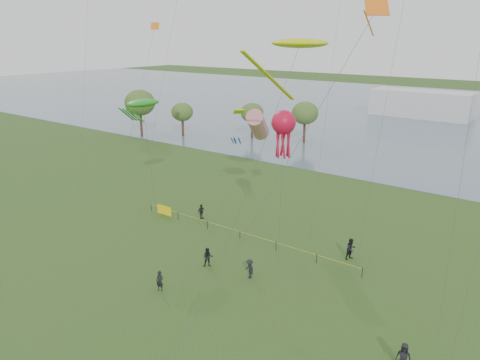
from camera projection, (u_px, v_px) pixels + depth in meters
The scene contains 15 objects.
ground_plane at pixel (143, 341), 29.04m from camera, with size 400.00×400.00×0.00m, color #203C13.
pavilion_left at pixel (421, 104), 107.41m from camera, with size 22.00×8.00×6.00m, color silver.
trees at pixel (205, 109), 84.26m from camera, with size 31.90×18.67×8.66m.
fence at pixel (191, 218), 46.91m from camera, with size 24.07×0.07×1.05m.
spectator_a at pixel (208, 257), 38.15m from camera, with size 0.79×0.62×1.63m, color black.
spectator_b at pixel (250, 269), 36.34m from camera, with size 1.02×0.59×1.58m, color black.
spectator_c at pixel (201, 211), 48.18m from camera, with size 0.91×0.38×1.55m, color black.
spectator_d at pixel (404, 357), 26.26m from camera, with size 0.84×0.55×1.73m, color black.
spectator_f at pixel (160, 281), 34.54m from camera, with size 0.58×0.38×1.58m, color black.
spectator_g at pixel (351, 249), 39.38m from camera, with size 0.91×0.71×1.87m, color black.
kite_stingray at pixel (298, 44), 37.41m from camera, with size 5.69×10.04×17.95m.
kite_windsock at pixel (258, 125), 46.47m from camera, with size 4.19×9.52×11.47m.
kite_creature at pixel (143, 103), 47.46m from camera, with size 3.34×4.48×11.95m.
kite_octopus at pixel (284, 124), 37.64m from camera, with size 1.99×2.79×12.44m.
kite_delta at pixel (363, 29), 25.64m from camera, with size 5.65×14.96×20.39m.
Camera 1 is at (19.75, -16.11, 18.18)m, focal length 35.00 mm.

